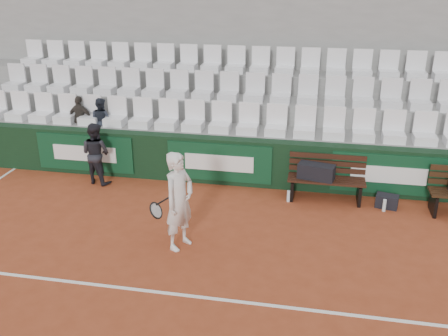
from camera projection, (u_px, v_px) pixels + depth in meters
ground at (180, 295)px, 7.09m from camera, size 80.00×80.00×0.00m
court_baseline at (180, 295)px, 7.08m from camera, size 18.00×0.06×0.01m
back_barrier at (233, 161)px, 10.51m from camera, size 18.00×0.34×1.00m
grandstand_tier_front at (235, 151)px, 11.10m from camera, size 18.00×0.95×1.00m
grandstand_tier_mid at (242, 129)px, 11.88m from camera, size 18.00×0.95×1.45m
grandstand_tier_back at (248, 109)px, 12.66m from camera, size 18.00×0.95×1.90m
grandstand_rear_wall at (252, 55)px, 12.75m from camera, size 18.00×0.30×4.40m
seat_row_front at (234, 118)px, 10.63m from camera, size 11.90×0.44×0.63m
seat_row_mid at (241, 87)px, 11.32m from camera, size 11.90×0.44×0.63m
seat_row_back at (247, 60)px, 12.02m from camera, size 11.90×0.44×0.63m
bench_left at (326, 189)px, 9.87m from camera, size 1.50×0.56×0.45m
sports_bag_left at (316, 172)px, 9.74m from camera, size 0.75×0.45×0.30m
sports_bag_ground at (387, 201)px, 9.60m from camera, size 0.46×0.34×0.25m
water_bottle_near at (289, 196)px, 9.83m from camera, size 0.07×0.07×0.23m
water_bottle_far at (384, 205)px, 9.45m from camera, size 0.07×0.07×0.24m
tennis_player at (179, 201)px, 8.01m from camera, size 0.80×0.71×1.66m
ball_kid at (96, 153)px, 10.50m from camera, size 0.76×0.66×1.33m
spectator_b at (78, 100)px, 11.21m from camera, size 0.63×0.29×1.06m
spectator_c at (99, 101)px, 11.13m from camera, size 0.60×0.53×1.04m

